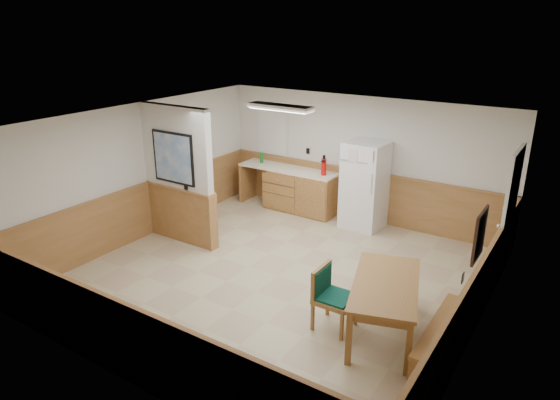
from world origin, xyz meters
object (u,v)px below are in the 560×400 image
Objects in this scene: refrigerator at (364,185)px; dining_table at (385,289)px; dining_chair at (329,293)px; fire_extinguisher at (324,166)px; soap_bottle at (262,158)px; dining_bench at (444,334)px.

refrigerator is 0.96× the size of dining_table.
dining_chair is 2.05× the size of fire_extinguisher.
dining_chair is (-0.69, -0.22, -0.16)m from dining_table.
fire_extinguisher is at bearing 112.21° from dining_table.
fire_extinguisher reaches higher than soap_bottle.
dining_table is 0.74m from dining_chair.
dining_table reaches higher than dining_bench.
dining_table is (1.71, -3.17, -0.20)m from refrigerator.
fire_extinguisher is (-0.91, 0.02, 0.23)m from refrigerator.
refrigerator reaches higher than dining_table.
dining_chair is (-1.48, -0.14, 0.15)m from dining_bench.
dining_chair reaches higher than dining_table.
soap_bottle is at bearing 124.98° from dining_table.
dining_bench is at bearing -49.55° from refrigerator.
soap_bottle is at bearing 135.22° from dining_chair.
dining_bench is 3.80× the size of fire_extinguisher.
dining_chair reaches higher than dining_bench.
refrigerator is at bearing -2.07° from soap_bottle.
dining_table is at bearing -58.77° from refrigerator.
dining_table is 2.08× the size of dining_chair.
soap_bottle is (-5.00, 3.34, 0.67)m from dining_bench.
fire_extinguisher reaches higher than dining_table.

